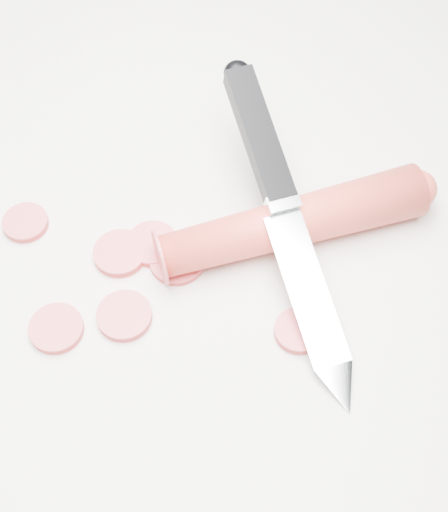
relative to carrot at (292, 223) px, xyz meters
The scene contains 10 objects.
ground 0.07m from the carrot, 137.79° to the right, with size 2.40×2.40×0.00m, color silver.
carrot is the anchor object (origin of this frame).
carrot_slice_0 0.19m from the carrot, 144.40° to the right, with size 0.03×0.03×0.01m, color #CD434A.
carrot_slice_1 0.17m from the carrot, 116.12° to the right, with size 0.04×0.04×0.01m, color #CD434A.
carrot_slice_2 0.10m from the carrot, 136.92° to the right, with size 0.04×0.04×0.01m, color #CD434A.
carrot_slice_3 0.13m from the carrot, 111.61° to the right, with size 0.04×0.04×0.01m, color #CD434A.
carrot_slice_4 0.08m from the carrot, 49.99° to the right, with size 0.03×0.03×0.01m, color #CD434A.
carrot_slice_5 0.08m from the carrot, 126.52° to the right, with size 0.04×0.04×0.01m, color #CD434A.
carrot_slice_6 0.12m from the carrot, 133.84° to the right, with size 0.04×0.04×0.01m, color #CD434A.
kitchen_knife 0.02m from the carrot, 67.61° to the right, with size 0.22×0.16×0.08m, color silver, non-canonical shape.
Camera 1 is at (0.19, -0.20, 0.42)m, focal length 50.00 mm.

